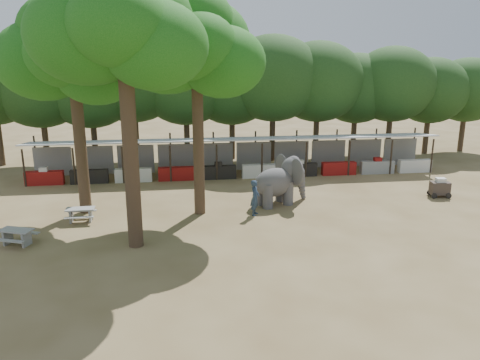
{
  "coord_description": "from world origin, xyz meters",
  "views": [
    {
      "loc": [
        -4.03,
        -17.49,
        8.08
      ],
      "look_at": [
        -1.0,
        5.0,
        2.0
      ],
      "focal_mm": 35.0,
      "sensor_mm": 36.0,
      "label": 1
    }
  ],
  "objects": [
    {
      "name": "ground",
      "position": [
        0.0,
        0.0,
        0.0
      ],
      "size": [
        100.0,
        100.0,
        0.0
      ],
      "primitive_type": "plane",
      "color": "brown",
      "rests_on": "ground"
    },
    {
      "name": "vendor_stalls",
      "position": [
        -0.0,
        13.84,
        1.18
      ],
      "size": [
        28.0,
        2.99,
        2.8
      ],
      "color": "#AFB2B6",
      "rests_on": "ground"
    },
    {
      "name": "yard_tree_left",
      "position": [
        -9.13,
        7.19,
        8.2
      ],
      "size": [
        7.1,
        6.9,
        11.02
      ],
      "color": "#332316",
      "rests_on": "ground"
    },
    {
      "name": "yard_tree_center",
      "position": [
        -6.13,
        2.19,
        9.21
      ],
      "size": [
        7.1,
        6.9,
        12.04
      ],
      "color": "#332316",
      "rests_on": "ground"
    },
    {
      "name": "yard_tree_back",
      "position": [
        -3.13,
        6.19,
        8.54
      ],
      "size": [
        7.1,
        6.9,
        11.36
      ],
      "color": "#332316",
      "rests_on": "ground"
    },
    {
      "name": "backdrop_trees",
      "position": [
        0.0,
        19.0,
        5.51
      ],
      "size": [
        46.46,
        5.95,
        8.33
      ],
      "color": "#332316",
      "rests_on": "ground"
    },
    {
      "name": "elephant",
      "position": [
        1.57,
        7.07,
        1.32
      ],
      "size": [
        3.54,
        2.75,
        2.64
      ],
      "rotation": [
        0.0,
        0.0,
        0.39
      ],
      "color": "#454243",
      "rests_on": "ground"
    },
    {
      "name": "handler",
      "position": [
        -0.17,
        5.34,
        0.93
      ],
      "size": [
        0.66,
        0.79,
        1.87
      ],
      "primitive_type": "imported",
      "rotation": [
        0.0,
        0.0,
        1.2
      ],
      "color": "#26384C",
      "rests_on": "ground"
    },
    {
      "name": "picnic_table_near",
      "position": [
        -11.18,
        2.78,
        0.47
      ],
      "size": [
        1.79,
        1.71,
        0.72
      ],
      "rotation": [
        0.0,
        0.0,
        -0.36
      ],
      "color": "gray",
      "rests_on": "ground"
    },
    {
      "name": "picnic_table_far",
      "position": [
        -8.98,
        5.49,
        0.46
      ],
      "size": [
        1.42,
        1.28,
        0.7
      ],
      "rotation": [
        0.0,
        0.0,
        0.02
      ],
      "color": "gray",
      "rests_on": "ground"
    },
    {
      "name": "cart_back",
      "position": [
        11.12,
        7.06,
        0.56
      ],
      "size": [
        1.25,
        0.9,
        1.14
      ],
      "rotation": [
        0.0,
        0.0,
        -0.13
      ],
      "color": "#312721",
      "rests_on": "ground"
    }
  ]
}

